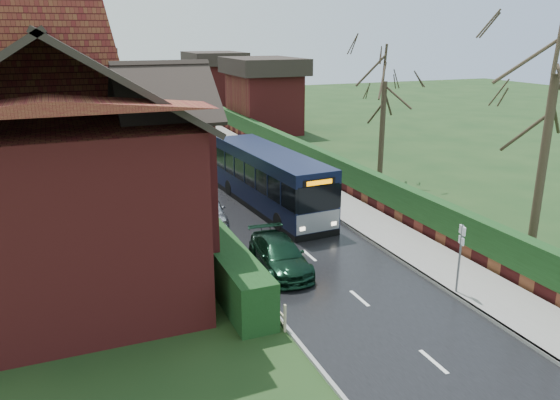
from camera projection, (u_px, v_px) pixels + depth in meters
name	position (u px, v px, depth m)	size (l,w,h in m)	color
ground	(332.00, 276.00, 20.19)	(140.00, 140.00, 0.00)	#29411B
road	(246.00, 201.00, 29.04)	(6.00, 100.00, 0.02)	black
pavement	(317.00, 192.00, 30.56)	(2.50, 100.00, 0.14)	slate
kerb_right	(298.00, 194.00, 30.12)	(0.12, 100.00, 0.14)	gray
kerb_left	(189.00, 207.00, 27.93)	(0.12, 100.00, 0.10)	gray
front_hedge	(196.00, 226.00, 22.98)	(1.20, 16.00, 1.60)	black
picket_fence	(213.00, 232.00, 23.35)	(0.10, 16.00, 0.90)	tan
right_wall_hedge	(342.00, 173.00, 30.83)	(0.60, 50.00, 1.80)	maroon
brick_house	(63.00, 153.00, 19.99)	(9.30, 14.60, 10.30)	maroon
bus	(271.00, 181.00, 27.44)	(2.89, 9.94, 2.98)	black
car_silver	(206.00, 209.00, 25.54)	(1.63, 4.05, 1.38)	silver
car_green	(280.00, 255.00, 20.53)	(1.67, 4.10, 1.19)	black
car_distant	(170.00, 121.00, 50.73)	(1.51, 4.32, 1.42)	black
bus_stop_sign	(460.00, 250.00, 18.19)	(0.15, 0.38, 2.55)	slate
tree_right_near	(558.00, 60.00, 20.06)	(4.73, 4.73, 10.22)	#392E22
tree_right_far	(385.00, 74.00, 31.43)	(4.37, 4.37, 8.44)	#33291E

